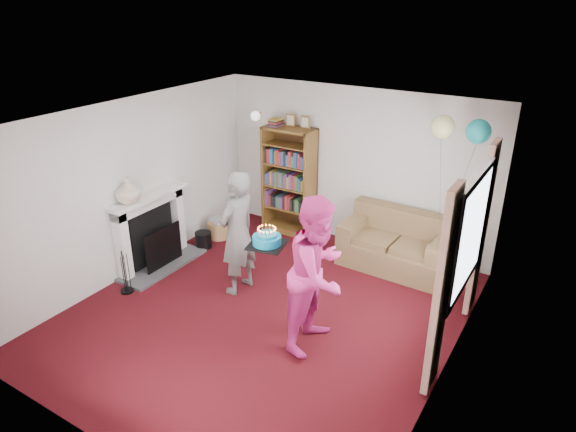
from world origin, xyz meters
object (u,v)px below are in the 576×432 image
Objects in this scene: bookcase at (290,181)px; person_magenta at (318,273)px; birthday_cake at (267,240)px; sofa at (397,246)px; person_striped at (238,233)px.

bookcase reaches higher than person_magenta.
sofa is at bearing 70.13° from birthday_cake.
person_striped is at bearing -78.36° from bookcase.
bookcase reaches higher than person_striped.
person_magenta is at bearing -91.39° from sofa.
bookcase is 3.08m from person_magenta.
sofa is 3.95× the size of birthday_cake.
sofa is 0.92× the size of person_striped.
bookcase is 1.17× the size of person_striped.
sofa is (2.01, -0.23, -0.57)m from bookcase.
person_magenta reaches higher than birthday_cake.
bookcase is at bearing 37.50° from person_magenta.
bookcase is 2.76m from birthday_cake.
birthday_cake reaches higher than sofa.
birthday_cake is at bearing 63.95° from person_striped.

